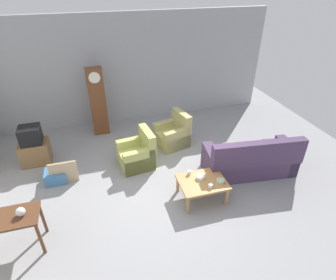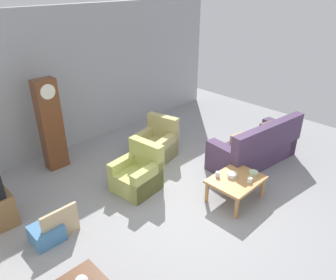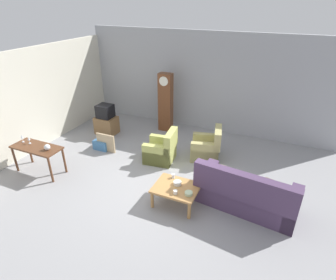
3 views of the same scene
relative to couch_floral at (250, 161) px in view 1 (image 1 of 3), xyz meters
name	(u,v)px [view 1 (image 1 of 3)]	position (x,y,z in m)	size (l,w,h in m)	color
ground_plane	(167,187)	(-2.01, 0.06, -0.35)	(10.40, 10.40, 0.00)	gray
garage_door_wall	(133,69)	(-2.01, 3.66, 1.25)	(8.40, 0.16, 3.20)	#9EA0A5
couch_floral	(250,161)	(0.00, 0.00, 0.00)	(2.19, 1.13, 1.04)	#4C3856
armchair_olive_near	(138,154)	(-2.47, 1.06, -0.05)	(0.88, 0.85, 0.92)	tan
armchair_olive_far	(173,135)	(-1.36, 1.72, -0.05)	(0.94, 0.92, 0.92)	tan
coffee_table_wood	(202,183)	(-1.40, -0.46, 0.03)	(0.96, 0.76, 0.45)	#B27F47
grandfather_clock	(98,102)	(-3.19, 2.94, 0.63)	(0.44, 0.30, 1.95)	brown
tv_stand_cabinet	(35,152)	(-4.88, 1.89, -0.06)	(0.68, 0.52, 0.58)	brown
tv_crt	(30,135)	(-4.88, 1.89, 0.43)	(0.48, 0.44, 0.42)	black
framed_picture_leaning	(64,173)	(-4.19, 0.87, -0.08)	(0.60, 0.05, 0.54)	tan
storage_box_blue	(56,176)	(-4.38, 0.98, -0.21)	(0.46, 0.42, 0.28)	teal
glass_dome_cloche	(20,212)	(-4.71, -0.74, 0.47)	(0.15, 0.15, 0.15)	silver
cup_white_porcelain	(210,186)	(-1.33, -0.69, 0.14)	(0.09, 0.09, 0.09)	white
cup_blue_rimmed	(189,173)	(-1.59, -0.18, 0.14)	(0.08, 0.08, 0.09)	silver
bowl_white_stacked	(200,177)	(-1.41, -0.37, 0.13)	(0.18, 0.18, 0.07)	white
bowl_shallow_green	(220,181)	(-1.07, -0.60, 0.13)	(0.17, 0.17, 0.06)	#B2C69E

